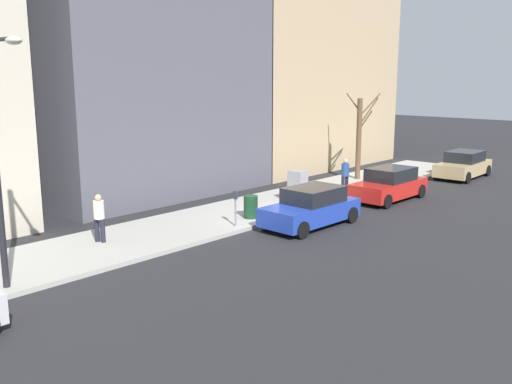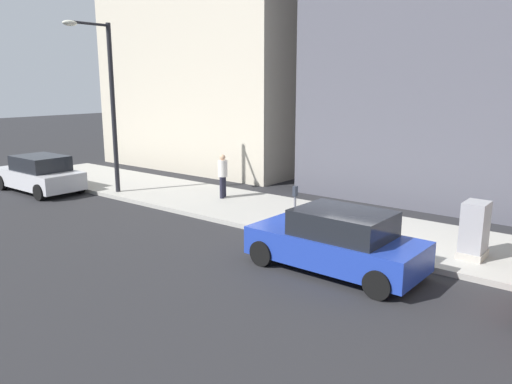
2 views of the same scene
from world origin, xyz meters
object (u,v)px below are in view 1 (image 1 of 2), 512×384
Objects in this scene: trash_bin at (251,207)px; parked_car_red at (389,185)px; office_tower_left at (263,38)px; parking_meter at (235,205)px; utility_box at (298,187)px; parked_car_tan at (463,165)px; pedestrian_midblock at (99,215)px; parked_car_blue at (311,207)px; pedestrian_near_meter at (345,174)px; bare_tree at (359,136)px.

parked_car_red is at bearing -105.49° from trash_bin.
parked_car_red is at bearing 156.24° from office_tower_left.
utility_box reaches higher than parking_meter.
parked_car_tan is 15.32m from office_tower_left.
pedestrian_midblock is at bearing 75.72° from parked_car_red.
parked_car_blue is at bearing -126.15° from parking_meter.
pedestrian_near_meter is (2.04, 0.60, 0.35)m from parked_car_red.
parked_car_tan is 2.97× the size of utility_box.
parked_car_red is at bearing 139.44° from bare_tree.
parked_car_tan is 15.54m from trash_bin.
pedestrian_midblock is 22.38m from office_tower_left.
pedestrian_near_meter is (0.48, -7.99, 0.11)m from parking_meter.
parked_car_blue is 6.04m from pedestrian_near_meter.
bare_tree is at bearing 164.56° from office_tower_left.
bare_tree reaches higher than trash_bin.
parked_car_tan is 16.79m from parking_meter.
pedestrian_midblock is (1.48, 5.92, 0.49)m from trash_bin.
parked_car_blue is at bearing -139.17° from pedestrian_midblock.
trash_bin is at bearing 80.38° from parked_car_tan.
utility_box is at bearing 138.20° from office_tower_left.
pedestrian_near_meter is (2.15, 8.72, 0.35)m from parked_car_tan.
parked_car_blue is 0.26× the size of office_tower_left.
pedestrian_near_meter reaches higher than utility_box.
bare_tree is at bearing -79.49° from utility_box.
office_tower_left is (10.68, -9.54, 7.31)m from utility_box.
pedestrian_midblock is at bearing 116.86° from office_tower_left.
parked_car_red is 13.64m from pedestrian_midblock.
utility_box is 16.08m from office_tower_left.
parked_car_tan is at bearing -88.75° from parked_car_blue.
office_tower_left reaches higher than pedestrian_near_meter.
trash_bin is 18.70m from office_tower_left.
bare_tree is (2.14, -11.75, 1.52)m from parking_meter.
trash_bin is 0.06× the size of office_tower_left.
pedestrian_near_meter is (0.03, -6.67, 0.49)m from trash_bin.
parking_meter is (1.67, 16.71, 0.24)m from parked_car_tan.
office_tower_left reaches higher than pedestrian_midblock.
bare_tree is 10.74m from trash_bin.
parked_car_blue is at bearing 35.35° from pedestrian_near_meter.
pedestrian_midblock is (-0.21, 16.35, -1.41)m from bare_tree.
parked_car_red is (0.10, 8.13, 0.00)m from parked_car_tan.
pedestrian_near_meter is at bearing 16.83° from parked_car_red.
office_tower_left is (11.53, -14.34, 7.18)m from parking_meter.
parked_car_red is at bearing -126.28° from pedestrian_midblock.
parked_car_tan is at bearing -97.83° from trash_bin.
utility_box is at bearing 58.03° from parked_car_red.
utility_box is (2.41, 3.78, 0.11)m from parked_car_red.
parked_car_tan is 6.49m from bare_tree.
parked_car_blue is at bearing 112.51° from bare_tree.
utility_box is 0.09× the size of office_tower_left.
parking_meter is at bearing 80.25° from parked_car_red.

